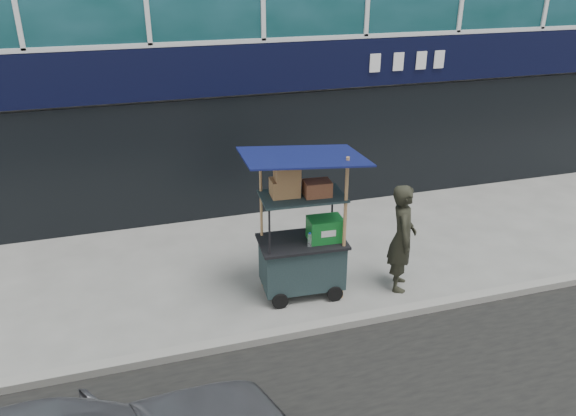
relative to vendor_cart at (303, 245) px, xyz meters
name	(u,v)px	position (x,y,z in m)	size (l,w,h in m)	color
ground	(335,319)	(0.23, -0.82, -0.82)	(80.00, 80.00, 0.00)	slate
curb	(341,323)	(0.23, -1.02, -0.76)	(80.00, 0.18, 0.12)	gray
vendor_cart	(303,245)	(0.00, 0.00, 0.00)	(1.79, 1.32, 2.33)	black
vendor_man	(402,238)	(1.50, -0.29, 0.05)	(0.63, 0.41, 1.73)	black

